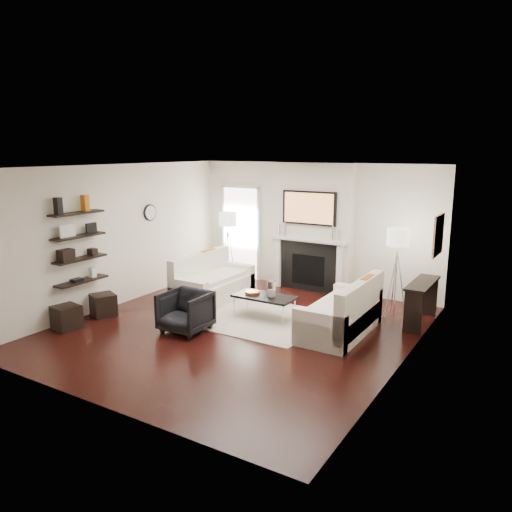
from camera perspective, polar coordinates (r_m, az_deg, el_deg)
The scene contains 71 objects.
room_envelope at distance 8.14m, azimuth -2.20°, elevation 0.62°, with size 6.00×6.00×6.00m.
chimney_breast at distance 10.62m, azimuth 6.41°, elevation 3.26°, with size 1.80×0.25×2.70m, color silver.
fireplace_surround at distance 10.66m, azimuth 5.99°, elevation -1.24°, with size 1.30×0.02×1.04m, color black.
firebox at distance 10.67m, azimuth 5.97°, elevation -1.62°, with size 0.75×0.02×0.65m, color black.
mantel_pilaster_l at distance 10.95m, azimuth 2.53°, elevation -0.67°, with size 0.12×0.08×1.10m, color white.
mantel_pilaster_r at distance 10.35m, azimuth 9.53°, elevation -1.59°, with size 0.12×0.08×1.10m, color white.
mantel_shelf at distance 10.50m, azimuth 5.95°, elevation 1.89°, with size 1.70×0.18×0.07m, color white.
tv_body at distance 10.42m, azimuth 6.09°, elevation 5.48°, with size 1.20×0.06×0.70m, color black.
tv_screen at distance 10.39m, azimuth 6.01°, elevation 5.47°, with size 1.10×0.01×0.62m, color #BF723F.
candlestick_l_tall at distance 10.72m, azimuth 3.33°, elevation 3.15°, with size 0.04×0.04×0.30m, color silver.
candlestick_l_short at distance 10.78m, azimuth 2.72°, elevation 3.05°, with size 0.04×0.04×0.24m, color silver.
candlestick_r_tall at distance 10.25m, azimuth 8.77°, elevation 2.62°, with size 0.04×0.04×0.30m, color silver.
candlestick_r_short at distance 10.21m, azimuth 9.44°, elevation 2.39°, with size 0.04×0.04×0.24m, color silver.
hallway_panel at distance 11.65m, azimuth -1.69°, elevation 2.62°, with size 0.90×0.02×2.10m, color white.
door_trim_l at distance 11.90m, azimuth -3.68°, elevation 2.80°, with size 0.06×0.06×2.16m, color white.
door_trim_r at distance 11.38m, azimuth 0.29°, elevation 2.40°, with size 0.06×0.06×2.16m, color white.
door_trim_top at distance 11.50m, azimuth -1.77°, elevation 7.92°, with size 1.02×0.06×0.06m, color white.
rug at distance 9.12m, azimuth -0.69°, elevation -6.88°, with size 2.60×2.00×0.01m, color beige.
loveseat_left_base at distance 10.05m, azimuth -4.85°, elevation -3.87°, with size 0.85×1.80×0.42m, color white.
loveseat_left_back at distance 10.17m, azimuth -6.41°, elevation -1.88°, with size 0.18×1.80×0.80m, color white.
loveseat_left_arm_n at distance 9.42m, azimuth -7.77°, elevation -4.48°, with size 0.85×0.18×0.60m, color white.
loveseat_left_arm_s at distance 10.67m, azimuth -2.29°, elevation -2.39°, with size 0.85×0.18×0.60m, color white.
loveseat_left_cushion at distance 9.96m, azimuth -4.64°, elevation -2.48°, with size 0.63×1.44×0.10m, color white.
pillow_left_orange at distance 10.35m, azimuth -5.42°, elevation -0.44°, with size 0.10×0.42×0.42m, color #B96616.
pillow_left_charcoal at distance 9.89m, azimuth -7.49°, elevation -1.14°, with size 0.10×0.40×0.40m, color black.
loveseat_right_base at distance 8.38m, azimuth 9.54°, elevation -7.31°, with size 0.85×1.80×0.42m, color white.
loveseat_right_back at distance 8.17m, azimuth 11.80°, elevation -5.57°, with size 0.18×1.80×0.80m, color white.
loveseat_right_arm_n at distance 7.65m, azimuth 7.26°, elevation -8.45°, with size 0.85×0.18×0.60m, color white.
loveseat_right_arm_s at distance 9.07m, azimuth 11.48°, elevation -5.26°, with size 0.85×0.18×0.60m, color white.
loveseat_right_cushion at distance 8.32m, azimuth 9.28°, elevation -5.56°, with size 0.63×1.44×0.10m, color white.
pillow_right_orange at distance 8.39m, azimuth 12.56°, elevation -3.69°, with size 0.10×0.42×0.42m, color #B96616.
pillow_right_charcoal at distance 7.84m, azimuth 11.12°, elevation -4.81°, with size 0.10×0.40×0.40m, color black.
coffee_table at distance 8.90m, azimuth 0.96°, elevation -4.68°, with size 1.10×0.55×0.04m, color black.
coffee_leg_nw at distance 9.04m, azimuth -2.50°, elevation -5.82°, with size 0.02×0.02×0.38m, color silver.
coffee_leg_ne at distance 8.55m, azimuth 3.11°, elevation -6.89°, with size 0.02×0.02×0.38m, color silver.
coffee_leg_sw at distance 9.39m, azimuth -1.01°, elevation -5.11°, with size 0.02×0.02×0.38m, color silver.
coffee_leg_se at distance 8.92m, azimuth 4.46°, elevation -6.09°, with size 0.02×0.02×0.38m, color silver.
hurricane_glass at distance 8.79m, azimuth 1.81°, elevation -3.82°, with size 0.17×0.17×0.30m, color white.
hurricane_candle at distance 8.80m, azimuth 1.80°, elevation -4.23°, with size 0.09×0.09×0.14m, color white.
copper_bowl at distance 9.01m, azimuth -0.42°, elevation -4.17°, with size 0.26×0.26×0.04m, color #CA5821.
armchair at distance 8.38m, azimuth -8.07°, elevation -6.09°, with size 0.72×0.68×0.75m, color black.
lamp_left_post at distance 11.28m, azimuth -3.20°, elevation -0.04°, with size 0.02×0.02×1.20m, color silver.
lamp_left_shade at distance 11.13m, azimuth -3.25°, elevation 4.24°, with size 0.40×0.40×0.30m, color white.
lamp_left_leg_a at distance 11.22m, azimuth -2.74°, elevation -0.10°, with size 0.02×0.02×1.25m, color silver.
lamp_left_leg_b at distance 11.39m, azimuth -3.16°, elevation 0.08°, with size 0.02×0.02×1.25m, color silver.
lamp_left_leg_c at distance 11.23m, azimuth -3.71°, elevation -0.09°, with size 0.02×0.02×1.25m, color silver.
lamp_right_post at distance 9.34m, azimuth 15.64°, elevation -3.06°, with size 0.02×0.02×1.20m, color silver.
lamp_right_shade at distance 9.16m, azimuth 15.95°, elevation 2.08°, with size 0.40×0.40×0.30m, color white.
lamp_right_leg_a at distance 9.31m, azimuth 16.29°, elevation -3.14°, with size 0.02×0.02×1.25m, color silver.
lamp_right_leg_b at distance 9.44m, azimuth 15.48°, elevation -2.88°, with size 0.02×0.02×1.25m, color silver.
lamp_right_leg_c at distance 9.27m, azimuth 15.15°, elevation -3.15°, with size 0.02×0.02×1.25m, color silver.
console_top at distance 9.00m, azimuth 18.51°, elevation -2.96°, with size 0.35×1.20×0.04m, color black.
console_leg_n at distance 8.58m, azimuth 17.50°, elevation -6.22°, with size 0.30×0.04×0.71m, color black.
console_leg_s at distance 9.61m, azimuth 19.11°, elevation -4.37°, with size 0.30×0.04×0.71m, color black.
wall_art at distance 8.97m, azimuth 20.13°, elevation 2.25°, with size 0.03×0.70×0.70m, color #B5775A.
shelf_bottom at distance 9.30m, azimuth -19.29°, elevation -2.72°, with size 0.25×1.00×0.04m, color black.
shelf_lower at distance 9.21m, azimuth -19.46°, elevation -0.31°, with size 0.25×1.00×0.04m, color black.
shelf_upper at distance 9.14m, azimuth -19.64°, elevation 2.14°, with size 0.25×1.00×0.04m, color black.
shelf_top at distance 9.09m, azimuth -19.82°, elevation 4.62°, with size 0.25×1.00×0.04m, color black.
decor_magfile_a at distance 8.85m, azimuth -21.68°, elevation 5.33°, with size 0.12×0.10×0.28m, color black.
decor_magfile_b at distance 9.19m, azimuth -18.95°, elevation 5.75°, with size 0.12×0.10×0.28m, color #B96616.
decor_frame_a at distance 8.99m, azimuth -20.76°, elevation 2.72°, with size 0.04×0.30×0.22m, color white.
decor_frame_b at distance 9.31m, azimuth -18.31°, elevation 3.07°, with size 0.04×0.22×0.18m, color black.
decor_wine_rack at distance 9.02m, azimuth -20.89°, elevation 0.09°, with size 0.18×0.25×0.20m, color black.
decor_box_small at distance 9.37m, azimuth -18.18°, elevation 0.47°, with size 0.15×0.12×0.12m, color black.
decor_books at distance 9.23m, azimuth -19.80°, elevation -2.59°, with size 0.14×0.20×0.05m, color black.
decor_box_tall at distance 9.43m, azimuth -18.19°, elevation -1.77°, with size 0.10×0.10×0.18m, color white.
clock_rim at distance 10.47m, azimuth -12.04°, elevation 4.88°, with size 0.34×0.34×0.04m, color black.
clock_face at distance 10.45m, azimuth -11.94°, elevation 4.87°, with size 0.29×0.29×0.01m, color white.
ottoman_near at distance 9.52m, azimuth -17.04°, elevation -5.36°, with size 0.40×0.40×0.40m, color black.
ottoman_far at distance 9.04m, azimuth -20.84°, elevation -6.56°, with size 0.40×0.40×0.40m, color black.
Camera 1 is at (4.41, -6.65, 2.98)m, focal length 35.00 mm.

